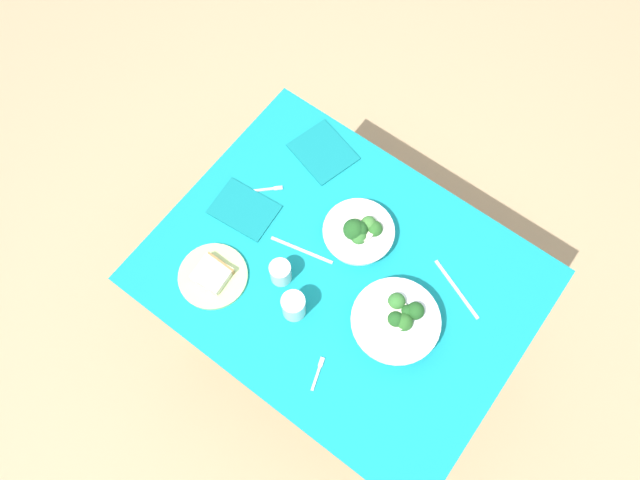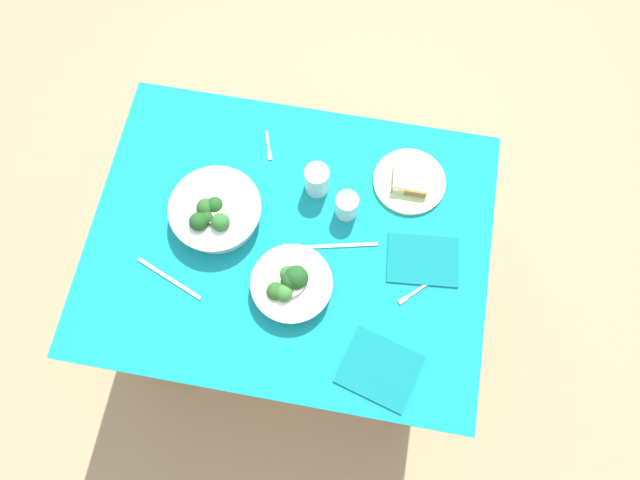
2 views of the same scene
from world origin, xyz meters
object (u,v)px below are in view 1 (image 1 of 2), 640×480
object	(u,v)px
bread_side_plate	(213,275)
table_knife_left	(302,250)
water_glass_center	(294,306)
fork_by_far_bowl	(269,189)
fork_by_near_bowl	(318,372)
table_knife_right	(456,289)
napkin_folded_upper	(244,209)
broccoli_bowl_near	(359,232)
broccoli_bowl_far	(396,321)
water_glass_side	(281,272)
napkin_folded_lower	(323,152)

from	to	relation	value
bread_side_plate	table_knife_left	distance (m)	0.28
water_glass_center	fork_by_far_bowl	distance (m)	0.42
water_glass_center	fork_by_near_bowl	bearing A→B (deg)	147.92
table_knife_right	napkin_folded_upper	distance (m)	0.71
fork_by_near_bowl	broccoli_bowl_near	bearing A→B (deg)	1.69
broccoli_bowl_near	broccoli_bowl_far	bearing A→B (deg)	146.23
napkin_folded_upper	water_glass_side	bearing A→B (deg)	155.30
broccoli_bowl_near	napkin_folded_lower	world-z (taller)	broccoli_bowl_near
water_glass_center	bread_side_plate	bearing A→B (deg)	13.23
fork_by_near_bowl	table_knife_left	size ratio (longest dim) A/B	0.47
broccoli_bowl_near	table_knife_left	distance (m)	0.19
water_glass_side	fork_by_far_bowl	xyz separation A→B (m)	(0.22, -0.21, -0.04)
fork_by_near_bowl	napkin_folded_lower	bearing A→B (deg)	17.08
broccoli_bowl_far	water_glass_center	distance (m)	0.30
broccoli_bowl_far	napkin_folded_upper	distance (m)	0.60
bread_side_plate	water_glass_side	distance (m)	0.21
bread_side_plate	table_knife_right	size ratio (longest dim) A/B	0.98
bread_side_plate	fork_by_far_bowl	size ratio (longest dim) A/B	2.68
broccoli_bowl_far	fork_by_near_bowl	distance (m)	0.27
table_knife_left	napkin_folded_lower	bearing A→B (deg)	-77.04
table_knife_right	table_knife_left	bearing A→B (deg)	43.52
bread_side_plate	napkin_folded_lower	world-z (taller)	bread_side_plate
bread_side_plate	fork_by_near_bowl	bearing A→B (deg)	174.35
water_glass_side	fork_by_near_bowl	world-z (taller)	water_glass_side
fork_by_near_bowl	napkin_folded_upper	xyz separation A→B (m)	(0.50, -0.28, 0.00)
water_glass_side	table_knife_left	world-z (taller)	water_glass_side
broccoli_bowl_near	napkin_folded_upper	bearing A→B (deg)	22.35
fork_by_far_bowl	fork_by_near_bowl	distance (m)	0.62
fork_by_near_bowl	napkin_folded_lower	xyz separation A→B (m)	(0.43, -0.60, 0.00)
table_knife_left	bread_side_plate	bearing A→B (deg)	41.44
water_glass_center	fork_by_far_bowl	bearing A→B (deg)	-40.95
broccoli_bowl_near	napkin_folded_lower	bearing A→B (deg)	-33.27
broccoli_bowl_far	napkin_folded_upper	bearing A→B (deg)	-2.37
broccoli_bowl_far	broccoli_bowl_near	distance (m)	0.30
napkin_folded_lower	broccoli_bowl_near	bearing A→B (deg)	146.73
table_knife_left	water_glass_side	bearing A→B (deg)	78.53
broccoli_bowl_far	water_glass_center	xyz separation A→B (m)	(0.27, 0.15, 0.01)
fork_by_far_bowl	table_knife_left	bearing A→B (deg)	-70.19
broccoli_bowl_far	table_knife_right	bearing A→B (deg)	-113.61
broccoli_bowl_near	table_knife_left	xyz separation A→B (m)	(0.12, 0.15, -0.03)
table_knife_left	napkin_folded_lower	xyz separation A→B (m)	(0.16, -0.32, 0.00)
broccoli_bowl_far	fork_by_near_bowl	bearing A→B (deg)	68.45
table_knife_left	broccoli_bowl_near	bearing A→B (deg)	-141.39
fork_by_far_bowl	napkin_folded_lower	size ratio (longest dim) A/B	0.41
water_glass_center	napkin_folded_upper	bearing A→B (deg)	-26.98
bread_side_plate	napkin_folded_upper	distance (m)	0.24
broccoli_bowl_near	water_glass_center	distance (m)	0.31
broccoli_bowl_far	table_knife_right	distance (m)	0.23
water_glass_center	fork_by_far_bowl	size ratio (longest dim) A/B	1.24
broccoli_bowl_far	napkin_folded_lower	size ratio (longest dim) A/B	1.35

